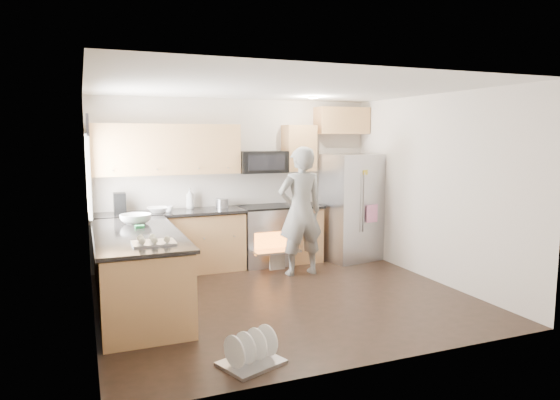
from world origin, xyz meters
name	(u,v)px	position (x,y,z in m)	size (l,w,h in m)	color
ground	(285,298)	(0.00, 0.00, 0.00)	(4.50, 4.50, 0.00)	black
room_shell	(282,165)	(-0.04, 0.02, 1.67)	(4.54, 4.04, 2.62)	beige
back_cabinet_run	(206,207)	(-0.58, 1.75, 0.96)	(4.45, 0.64, 2.50)	#A87243
peninsula	(138,271)	(-1.75, 0.25, 0.47)	(0.96, 2.36, 1.05)	#A87243
stove_range	(265,222)	(0.35, 1.69, 0.68)	(0.76, 0.97, 1.79)	#B7B7BC
refrigerator	(351,207)	(1.77, 1.45, 0.87)	(0.95, 0.80, 1.73)	#B7B7BC
person	(301,211)	(0.63, 0.93, 0.94)	(0.68, 0.45, 1.88)	gray
dish_rack	(251,355)	(-0.98, -1.60, 0.09)	(0.63, 0.57, 0.32)	#B7B7BC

